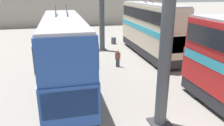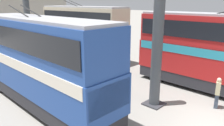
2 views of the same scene
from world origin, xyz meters
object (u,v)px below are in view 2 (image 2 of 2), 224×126
(person_by_left_row, at_px, (218,92))
(oil_drum, at_px, (37,48))
(bus_right_mid, at_px, (40,58))
(person_aisle_midway, at_px, (66,62))
(bus_left_near, at_px, (213,48))
(bus_left_far, at_px, (82,29))

(person_by_left_row, xyz_separation_m, oil_drum, (20.78, 0.02, -0.54))
(oil_drum, bearing_deg, bus_right_mid, 154.09)
(person_aisle_midway, xyz_separation_m, person_by_left_row, (-11.90, -1.86, 0.15))
(bus_left_near, xyz_separation_m, bus_right_mid, (5.96, 8.95, -0.05))
(bus_right_mid, xyz_separation_m, person_aisle_midway, (4.58, -4.70, -2.03))
(bus_left_far, xyz_separation_m, person_by_left_row, (-14.92, 2.39, -2.09))
(bus_left_far, bearing_deg, person_aisle_midway, 125.33)
(bus_right_mid, relative_size, person_aisle_midway, 6.98)
(bus_left_near, xyz_separation_m, person_by_left_row, (-1.37, 2.39, -1.93))
(bus_right_mid, relative_size, person_by_left_row, 6.03)
(bus_left_near, relative_size, bus_right_mid, 0.92)
(person_by_left_row, bearing_deg, person_aisle_midway, 171.91)
(person_by_left_row, bearing_deg, bus_left_far, 153.91)
(bus_left_near, distance_m, person_aisle_midway, 11.55)
(bus_left_near, height_order, bus_right_mid, bus_left_near)
(bus_left_far, relative_size, person_by_left_row, 6.28)
(bus_right_mid, height_order, person_by_left_row, bus_right_mid)
(oil_drum, bearing_deg, bus_left_far, -157.60)
(person_by_left_row, height_order, oil_drum, person_by_left_row)
(bus_left_far, distance_m, oil_drum, 6.86)
(bus_right_mid, xyz_separation_m, oil_drum, (13.46, -6.54, -2.42))
(bus_left_far, relative_size, person_aisle_midway, 7.26)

